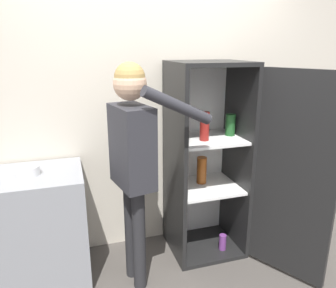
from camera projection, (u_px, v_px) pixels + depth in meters
wall_back at (153, 111)px, 2.98m from camera, size 7.00×0.06×2.55m
refrigerator at (223, 163)px, 2.86m from camera, size 0.99×1.14×1.73m
person at (133, 148)px, 2.37m from camera, size 0.72×0.51×1.75m
counter at (39, 228)px, 2.59m from camera, size 0.73×0.60×0.92m
bowl at (28, 171)px, 2.43m from camera, size 0.17×0.17×0.07m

